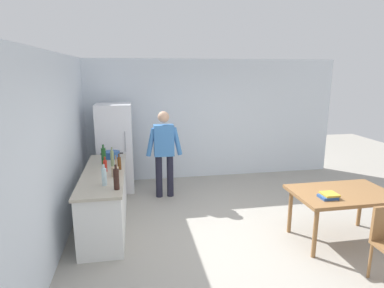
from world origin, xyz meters
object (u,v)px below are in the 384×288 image
object	(u,v)px
refrigerator	(115,148)
utensil_jar	(115,171)
bottle_water_clear	(104,177)
book_stack	(329,196)
dining_table	(342,197)
bottle_wine_green	(104,156)
cooking_pot	(112,155)
person	(164,149)
bottle_sauce_red	(105,166)
bottle_vinegar_tall	(112,158)
bottle_beer_brown	(119,163)
bottle_wine_dark	(116,179)

from	to	relation	value
refrigerator	utensil_jar	xyz separation A→B (m)	(0.10, -1.84, 0.08)
bottle_water_clear	book_stack	bearing A→B (deg)	-12.04
dining_table	bottle_water_clear	bearing A→B (deg)	171.91
bottle_water_clear	bottle_wine_green	distance (m)	1.06
refrigerator	utensil_jar	world-z (taller)	refrigerator
dining_table	cooking_pot	size ratio (longest dim) A/B	3.50
person	cooking_pot	distance (m)	0.99
person	utensil_jar	size ratio (longest dim) A/B	5.31
person	bottle_sauce_red	distance (m)	1.46
dining_table	bottle_vinegar_tall	size ratio (longest dim) A/B	4.37
person	bottle_sauce_red	xyz separation A→B (m)	(-1.02, -1.04, 0.02)
person	refrigerator	bearing A→B (deg)	149.77
bottle_wine_green	utensil_jar	bearing A→B (deg)	-71.83
bottle_water_clear	bottle_vinegar_tall	bearing A→B (deg)	86.78
cooking_pot	bottle_water_clear	size ratio (longest dim) A/B	1.33
bottle_wine_green	dining_table	bearing A→B (deg)	-24.01
person	book_stack	xyz separation A→B (m)	(2.02, -2.31, -0.20)
bottle_vinegar_tall	utensil_jar	bearing A→B (deg)	-82.33
person	utensil_jar	bearing A→B (deg)	-123.49
refrigerator	bottle_wine_green	distance (m)	1.19
person	bottle_beer_brown	bearing A→B (deg)	-129.85
bottle_wine_dark	bottle_sauce_red	bearing A→B (deg)	104.37
person	bottle_wine_green	xyz separation A→B (m)	(-1.07, -0.62, 0.07)
book_stack	utensil_jar	bearing A→B (deg)	160.43
bottle_beer_brown	cooking_pot	bearing A→B (deg)	102.31
utensil_jar	bottle_wine_dark	distance (m)	0.58
bottle_wine_dark	book_stack	world-z (taller)	bottle_wine_dark
bottle_wine_green	bottle_beer_brown	distance (m)	0.44
utensil_jar	bottle_vinegar_tall	size ratio (longest dim) A/B	1.00
refrigerator	book_stack	distance (m)	4.13
bottle_sauce_red	book_stack	xyz separation A→B (m)	(3.04, -1.27, -0.21)
bottle_water_clear	dining_table	bearing A→B (deg)	-8.09
bottle_water_clear	bottle_wine_dark	bearing A→B (deg)	-47.78
bottle_wine_dark	book_stack	bearing A→B (deg)	-9.05
refrigerator	bottle_beer_brown	xyz separation A→B (m)	(0.14, -1.52, 0.11)
utensil_jar	bottle_sauce_red	xyz separation A→B (m)	(-0.16, 0.25, 0.02)
utensil_jar	bottle_beer_brown	distance (m)	0.33
bottle_water_clear	bottle_sauce_red	size ratio (longest dim) A/B	1.25
refrigerator	cooking_pot	size ratio (longest dim) A/B	4.50
person	bottle_wine_green	world-z (taller)	person
person	dining_table	xyz separation A→B (m)	(2.35, -2.15, -0.31)
bottle_wine_dark	bottle_sauce_red	world-z (taller)	bottle_wine_dark
bottle_sauce_red	dining_table	bearing A→B (deg)	-18.18
bottle_vinegar_tall	bottle_sauce_red	world-z (taller)	bottle_vinegar_tall
refrigerator	bottle_beer_brown	size ratio (longest dim) A/B	6.92
book_stack	person	bearing A→B (deg)	131.12
dining_table	bottle_beer_brown	world-z (taller)	bottle_beer_brown
cooking_pot	book_stack	bearing A→B (deg)	-34.96
refrigerator	bottle_vinegar_tall	bearing A→B (deg)	-89.03
bottle_vinegar_tall	bottle_wine_dark	xyz separation A→B (m)	(0.12, -1.12, 0.01)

